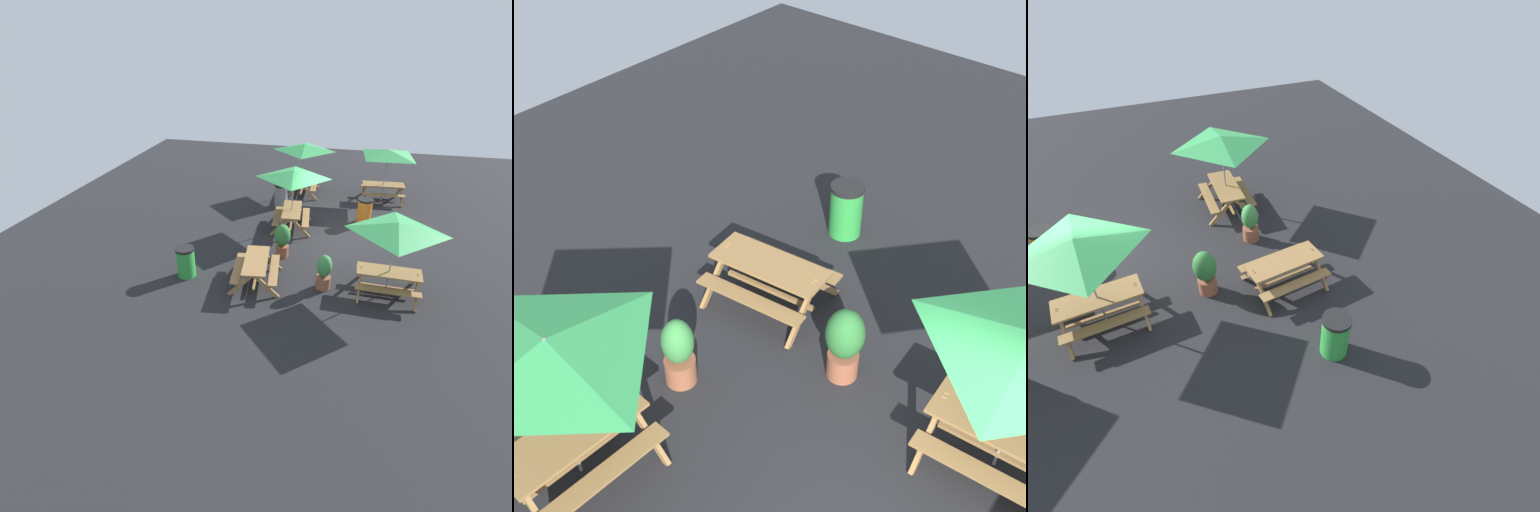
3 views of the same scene
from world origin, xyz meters
The scene contains 11 objects.
ground_plane centered at (0.00, 0.00, 0.00)m, with size 24.70×24.70×0.00m, color #232326.
picnic_table_0 centered at (-4.00, 2.05, 0.56)m, with size 1.96×1.72×0.81m.
picnic_table_1 centered at (0.07, 1.57, 1.99)m, with size 2.17×2.17×2.34m.
picnic_table_2 centered at (3.81, -1.98, 1.99)m, with size 2.82×2.82×2.34m.
picnic_table_3 centered at (3.91, 1.65, 1.99)m, with size 2.06×2.06×2.34m.
picnic_table_4 centered at (-3.77, -1.82, 1.99)m, with size 2.07×2.07×2.34m.
trash_bin_green centered at (-4.16, 4.25, 0.49)m, with size 0.59×0.59×0.98m.
trash_bin_orange centered at (1.21, -1.17, 0.49)m, with size 0.59×0.59×0.98m.
trash_bin_gray centered at (2.15, 2.35, 0.49)m, with size 0.59×0.59×0.98m.
potted_plant_0 centered at (-2.25, 1.54, 0.64)m, with size 0.54×0.54×1.17m.
potted_plant_1 centered at (-3.88, 0.01, 0.56)m, with size 0.45×0.45×1.11m.
Camera 1 is at (-14.06, -0.29, 6.81)m, focal length 28.00 mm.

